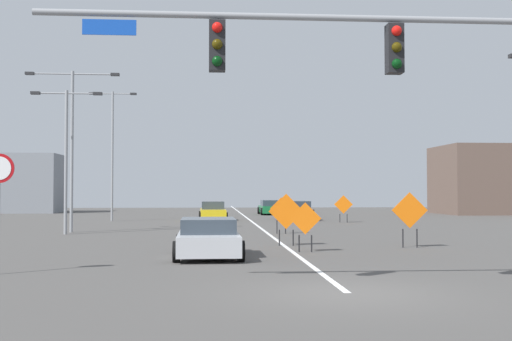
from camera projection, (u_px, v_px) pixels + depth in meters
The scene contains 17 objects.
ground at pixel (348, 293), 13.11m from camera, with size 132.28×132.28×0.00m, color #4C4947.
road_centre_stripe at pixel (247, 218), 49.74m from camera, with size 0.16×73.49×0.01m.
traffic_signal_assembly at pixel (479, 65), 13.46m from camera, with size 15.18×0.44×6.32m.
street_lamp_mid_left at pixel (66, 147), 30.83m from camera, with size 3.45×0.24×7.09m.
street_lamp_far_right at pixel (112, 145), 44.23m from camera, with size 3.33×0.24×9.15m.
street_lamp_far_left at pixel (72, 135), 32.28m from camera, with size 4.77×0.24×8.31m.
construction_sign_median_far at pixel (281, 211), 31.13m from camera, with size 1.10×0.05×1.81m.
construction_sign_right_lane at pixel (343, 206), 42.11m from camera, with size 1.24×0.21×1.83m.
construction_sign_left_lane at pixel (305, 221), 21.94m from camera, with size 1.11×0.22×1.73m.
construction_sign_right_shoulder at pixel (286, 213), 24.39m from camera, with size 1.37×0.25×2.02m.
construction_sign_left_shoulder at pixel (410, 213), 23.61m from camera, with size 1.35×0.16×2.08m.
car_yellow_passing at pixel (213, 212), 44.78m from camera, with size 2.05×4.54×1.37m.
car_green_mid at pixel (271, 208), 56.15m from camera, with size 2.12×4.28×1.29m.
car_silver_distant at pixel (208, 238), 20.27m from camera, with size 2.20×4.11×1.24m.
car_black_approaching at pixel (297, 211), 45.61m from camera, with size 2.11×4.25×1.39m.
roadside_building_west at pixel (1, 183), 60.82m from camera, with size 11.39×5.47×5.67m.
roadside_building_east at pixel (501, 180), 57.91m from camera, with size 11.32×7.58×6.26m.
Camera 1 is at (-2.87, -13.01, 2.14)m, focal length 44.06 mm.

